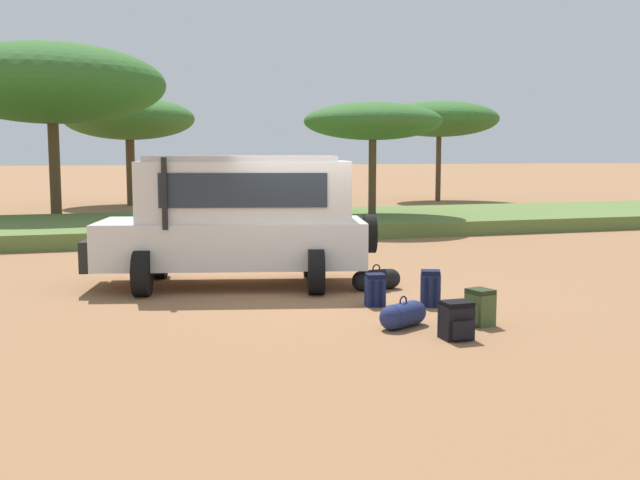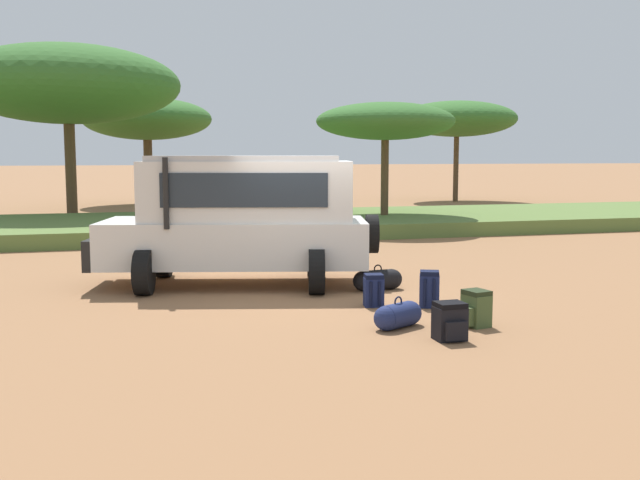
{
  "view_description": "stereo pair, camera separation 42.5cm",
  "coord_description": "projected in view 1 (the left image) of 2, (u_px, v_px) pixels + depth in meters",
  "views": [
    {
      "loc": [
        -3.81,
        -12.79,
        2.47
      ],
      "look_at": [
        0.11,
        -0.64,
        1.0
      ],
      "focal_mm": 42.0,
      "sensor_mm": 36.0,
      "label": 1
    },
    {
      "loc": [
        -3.41,
        -12.91,
        2.47
      ],
      "look_at": [
        0.11,
        -0.64,
        1.0
      ],
      "focal_mm": 42.0,
      "sensor_mm": 36.0,
      "label": 2
    }
  ],
  "objects": [
    {
      "name": "ground_plane",
      "position": [
        304.0,
        291.0,
        13.54
      ],
      "size": [
        320.0,
        320.0,
        0.0
      ],
      "primitive_type": "plane",
      "color": "#936642"
    },
    {
      "name": "duffel_bag_soft_canvas",
      "position": [
        376.0,
        280.0,
        13.67
      ],
      "size": [
        0.96,
        0.44,
        0.47
      ],
      "color": "black",
      "rests_on": "ground_plane"
    },
    {
      "name": "backpack_cluster_center",
      "position": [
        479.0,
        308.0,
        10.83
      ],
      "size": [
        0.44,
        0.42,
        0.53
      ],
      "color": "#42562D",
      "rests_on": "ground_plane"
    },
    {
      "name": "backpack_near_rear_wheel",
      "position": [
        375.0,
        290.0,
        12.2
      ],
      "size": [
        0.35,
        0.41,
        0.53
      ],
      "color": "navy",
      "rests_on": "ground_plane"
    },
    {
      "name": "backpack_outermost",
      "position": [
        457.0,
        321.0,
        10.01
      ],
      "size": [
        0.4,
        0.44,
        0.51
      ],
      "color": "black",
      "rests_on": "ground_plane"
    },
    {
      "name": "safari_vehicle",
      "position": [
        238.0,
        217.0,
        13.98
      ],
      "size": [
        5.47,
        3.47,
        2.44
      ],
      "color": "silver",
      "rests_on": "ground_plane"
    },
    {
      "name": "grass_bank",
      "position": [
        207.0,
        226.0,
        23.67
      ],
      "size": [
        120.0,
        7.0,
        0.44
      ],
      "color": "#5B7538",
      "rests_on": "ground_plane"
    },
    {
      "name": "acacia_tree_right_mid",
      "position": [
        129.0,
        119.0,
        35.76
      ],
      "size": [
        6.2,
        6.62,
        5.17
      ],
      "color": "brown",
      "rests_on": "ground_plane"
    },
    {
      "name": "acacia_tree_centre_back",
      "position": [
        51.0,
        84.0,
        26.24
      ],
      "size": [
        7.93,
        8.07,
        6.3
      ],
      "color": "brown",
      "rests_on": "ground_plane"
    },
    {
      "name": "backpack_beside_front_wheel",
      "position": [
        430.0,
        289.0,
        12.17
      ],
      "size": [
        0.4,
        0.44,
        0.59
      ],
      "color": "navy",
      "rests_on": "ground_plane"
    },
    {
      "name": "duffel_bag_low_black_case",
      "position": [
        403.0,
        315.0,
        10.7
      ],
      "size": [
        0.81,
        0.6,
        0.46
      ],
      "color": "navy",
      "rests_on": "ground_plane"
    },
    {
      "name": "acacia_tree_distant_right",
      "position": [
        439.0,
        119.0,
        38.96
      ],
      "size": [
        6.15,
        6.2,
        5.21
      ],
      "color": "brown",
      "rests_on": "ground_plane"
    },
    {
      "name": "acacia_tree_far_right",
      "position": [
        373.0,
        122.0,
        24.82
      ],
      "size": [
        4.59,
        4.64,
        4.17
      ],
      "color": "brown",
      "rests_on": "ground_plane"
    }
  ]
}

